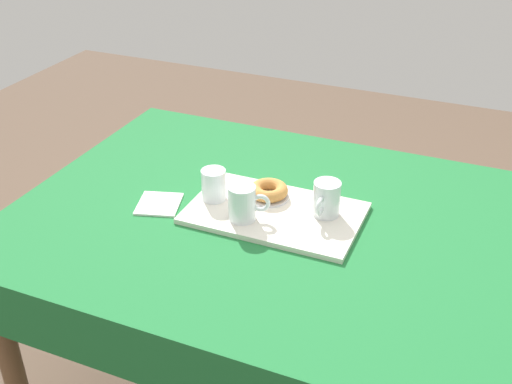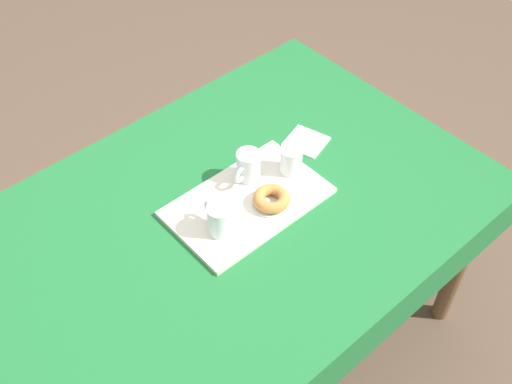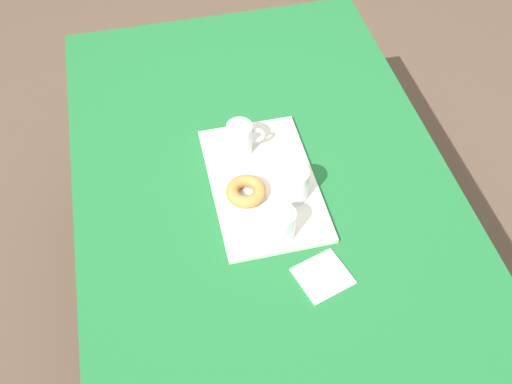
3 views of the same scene
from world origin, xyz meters
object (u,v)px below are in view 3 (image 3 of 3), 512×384
at_px(dining_table, 260,188).
at_px(water_glass_near, 282,225).
at_px(donut_plate_left, 246,196).
at_px(sugar_donut_left, 246,191).
at_px(serving_tray, 263,183).
at_px(tea_mug_right, 295,184).
at_px(tea_mug_left, 240,139).
at_px(paper_napkin, 323,276).

relative_size(dining_table, water_glass_near, 17.12).
xyz_separation_m(donut_plate_left, sugar_donut_left, (0.00, 0.00, 0.02)).
xyz_separation_m(serving_tray, tea_mug_right, (-0.06, -0.07, 0.05)).
relative_size(donut_plate_left, sugar_donut_left, 1.05).
height_order(tea_mug_right, donut_plate_left, tea_mug_right).
height_order(dining_table, tea_mug_right, tea_mug_right).
relative_size(tea_mug_left, sugar_donut_left, 1.02).
xyz_separation_m(tea_mug_right, water_glass_near, (-0.12, 0.07, -0.01)).
relative_size(serving_tray, water_glass_near, 5.23).
relative_size(tea_mug_left, paper_napkin, 0.90).
xyz_separation_m(tea_mug_right, donut_plate_left, (0.02, 0.13, -0.04)).
distance_m(dining_table, paper_napkin, 0.40).
relative_size(serving_tray, donut_plate_left, 4.07).
height_order(tea_mug_left, sugar_donut_left, tea_mug_left).
xyz_separation_m(serving_tray, sugar_donut_left, (-0.04, 0.06, 0.03)).
relative_size(donut_plate_left, paper_napkin, 0.93).
relative_size(water_glass_near, donut_plate_left, 0.78).
distance_m(tea_mug_left, sugar_donut_left, 0.18).
relative_size(dining_table, donut_plate_left, 13.32).
bearing_deg(tea_mug_left, dining_table, -151.86).
bearing_deg(sugar_donut_left, donut_plate_left, 0.00).
distance_m(dining_table, donut_plate_left, 0.16).
distance_m(tea_mug_right, water_glass_near, 0.14).
bearing_deg(serving_tray, paper_napkin, -166.70).
bearing_deg(tea_mug_left, paper_napkin, -166.18).
height_order(sugar_donut_left, paper_napkin, sugar_donut_left).
relative_size(tea_mug_left, tea_mug_right, 1.02).
height_order(tea_mug_right, paper_napkin, tea_mug_right).
xyz_separation_m(tea_mug_right, paper_napkin, (-0.26, -0.01, -0.06)).
bearing_deg(serving_tray, water_glass_near, -178.05).
height_order(serving_tray, tea_mug_right, tea_mug_right).
bearing_deg(serving_tray, dining_table, -5.51).
height_order(tea_mug_left, tea_mug_right, same).
distance_m(sugar_donut_left, paper_napkin, 0.32).
bearing_deg(donut_plate_left, dining_table, -33.08).
height_order(serving_tray, water_glass_near, water_glass_near).
height_order(water_glass_near, donut_plate_left, water_glass_near).
height_order(dining_table, paper_napkin, paper_napkin).
bearing_deg(dining_table, tea_mug_right, -151.51).
xyz_separation_m(serving_tray, donut_plate_left, (-0.04, 0.06, 0.01)).
distance_m(dining_table, tea_mug_right, 0.20).
distance_m(serving_tray, tea_mug_left, 0.15).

